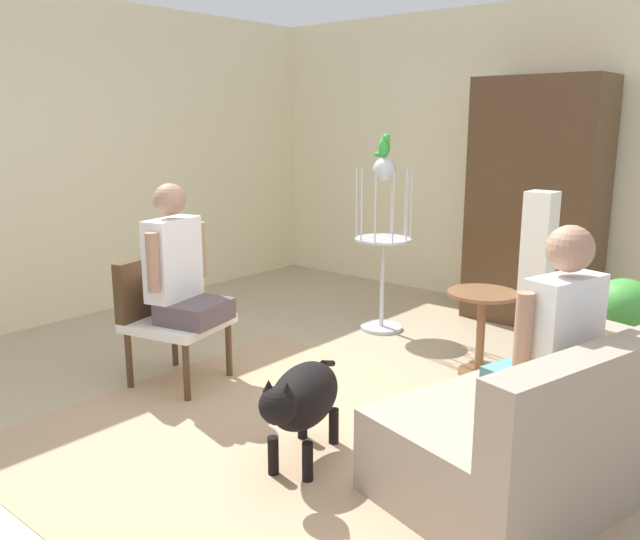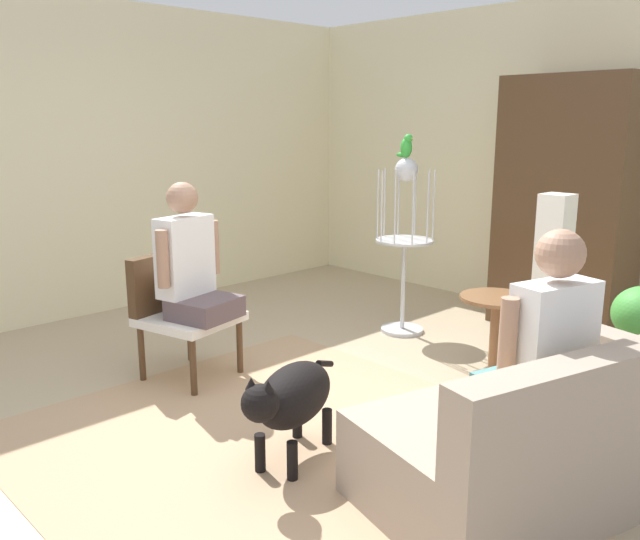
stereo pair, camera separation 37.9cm
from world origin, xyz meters
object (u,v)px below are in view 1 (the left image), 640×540
object	(u,v)px
column_lamp	(535,291)
person_on_armchair	(179,267)
person_on_couch	(555,331)
parrot	(384,146)
potted_plant	(621,325)
armchair	(165,308)
round_end_table	(481,321)
couch	(557,426)
bird_cage_stand	(383,233)
armoire_cabinet	(536,203)
dog	(302,398)

from	to	relation	value
column_lamp	person_on_armchair	bearing A→B (deg)	-139.59
person_on_couch	parrot	bearing A→B (deg)	144.03
potted_plant	column_lamp	size ratio (longest dim) A/B	0.57
parrot	potted_plant	distance (m)	2.24
armchair	person_on_armchair	world-z (taller)	person_on_armchair
round_end_table	potted_plant	world-z (taller)	potted_plant
potted_plant	armchair	bearing A→B (deg)	-141.97
couch	potted_plant	xyz separation A→B (m)	(-0.14, 1.46, 0.14)
person_on_couch	person_on_armchair	bearing A→B (deg)	-171.14
bird_cage_stand	armoire_cabinet	size ratio (longest dim) A/B	0.69
parrot	column_lamp	world-z (taller)	parrot
dog	armchair	bearing A→B (deg)	170.60
parrot	armchair	bearing A→B (deg)	-104.19
couch	parrot	distance (m)	2.82
person_on_armchair	potted_plant	world-z (taller)	person_on_armchair
round_end_table	dog	xyz separation A→B (m)	(-0.14, -1.71, -0.03)
potted_plant	column_lamp	distance (m)	0.61
person_on_armchair	person_on_couch	bearing A→B (deg)	8.86
bird_cage_stand	armoire_cabinet	world-z (taller)	armoire_cabinet
armchair	potted_plant	distance (m)	3.06
parrot	armoire_cabinet	size ratio (longest dim) A/B	0.09
armchair	round_end_table	size ratio (longest dim) A/B	1.41
bird_cage_stand	parrot	distance (m)	0.71
person_on_couch	parrot	xyz separation A→B (m)	(-2.03, 1.47, 0.77)
person_on_armchair	armoire_cabinet	world-z (taller)	armoire_cabinet
couch	armchair	bearing A→B (deg)	-170.50
armchair	bird_cage_stand	bearing A→B (deg)	75.58
person_on_armchair	dog	size ratio (longest dim) A/B	1.05
couch	person_on_couch	bearing A→B (deg)	-149.33
couch	parrot	bearing A→B (deg)	144.96
round_end_table	couch	bearing A→B (deg)	-48.09
armchair	round_end_table	distance (m)	2.18
person_on_couch	parrot	world-z (taller)	parrot
bird_cage_stand	dog	bearing A→B (deg)	-65.05
person_on_armchair	column_lamp	distance (m)	2.37
armoire_cabinet	round_end_table	bearing A→B (deg)	-79.79
bird_cage_stand	column_lamp	size ratio (longest dim) A/B	1.12
dog	person_on_armchair	bearing A→B (deg)	168.28
armoire_cabinet	dog	bearing A→B (deg)	-87.71
couch	person_on_armchair	xyz separation A→B (m)	(-2.41, -0.39, 0.52)
bird_cage_stand	potted_plant	size ratio (longest dim) A/B	1.97
person_on_armchair	bird_cage_stand	size ratio (longest dim) A/B	0.62
couch	parrot	xyz separation A→B (m)	(-2.07, 1.45, 1.26)
parrot	couch	bearing A→B (deg)	-35.04
person_on_armchair	potted_plant	bearing A→B (deg)	39.16
couch	person_on_armchair	bearing A→B (deg)	-170.74
armchair	potted_plant	xyz separation A→B (m)	(2.41, 1.88, -0.08)
person_on_couch	bird_cage_stand	world-z (taller)	bird_cage_stand
parrot	armoire_cabinet	world-z (taller)	armoire_cabinet
person_on_armchair	round_end_table	bearing A→B (deg)	44.33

